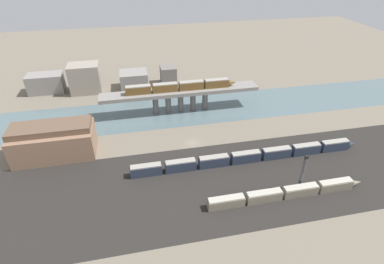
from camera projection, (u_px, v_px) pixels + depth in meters
ground_plane at (193, 143)px, 117.57m from camera, size 400.00×400.00×0.00m
railbed_yard at (208, 184)px, 97.77m from camera, size 280.00×42.00×0.01m
river_water at (181, 111)px, 140.16m from camera, size 320.00×28.86×0.01m
bridge at (180, 94)px, 135.61m from camera, size 71.64×8.15×10.51m
train_on_bridge at (181, 86)px, 133.58m from camera, size 50.42×3.08×3.80m
train_yard_near at (286, 193)px, 92.05m from camera, size 51.26×2.62×3.47m
train_yard_mid at (249, 157)px, 106.95m from camera, size 85.15×2.68×4.07m
warehouse_building at (54, 141)px, 108.31m from camera, size 28.26×14.28×12.69m
signal_tower at (302, 174)px, 92.39m from camera, size 1.05×1.05×13.35m
city_block_far_left at (46, 83)px, 155.25m from camera, size 17.57×9.98×9.67m
city_block_left at (85, 78)px, 154.21m from camera, size 15.27×11.29×14.77m
city_block_center at (134, 80)px, 160.02m from camera, size 14.26×12.15×8.84m
city_block_right at (168, 75)px, 164.13m from camera, size 8.26×9.67×9.92m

